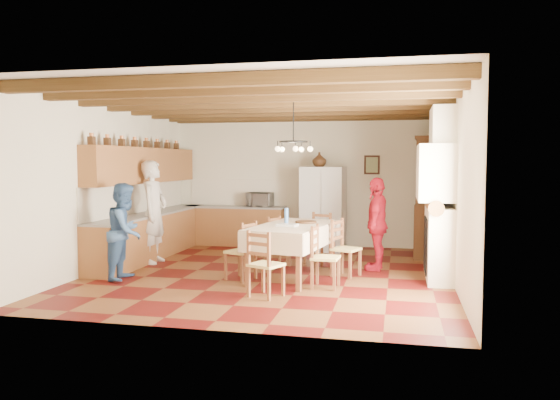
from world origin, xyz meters
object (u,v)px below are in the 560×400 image
Objects in this scene: person_woman_red at (377,224)px; microwave at (260,200)px; refrigerator at (323,209)px; hutch at (429,197)px; dining_table at (293,230)px; chair_right_far at (346,248)px; chair_end_far at (318,238)px; person_woman_blue at (125,231)px; person_man at (154,212)px; chair_right_near at (326,257)px; chair_left_near at (241,250)px; chair_end_near at (266,263)px; chair_left_far at (266,242)px.

microwave is at bearing -122.94° from person_woman_red.
hutch is at bearing -2.92° from refrigerator.
refrigerator is at bearing 87.90° from dining_table.
chair_right_far is 1.69× the size of microwave.
person_woman_red is at bearing 2.42° from chair_end_far.
hutch reaches higher than chair_end_far.
person_man is at bearing 2.11° from person_woman_blue.
chair_right_near is at bearing -113.27° from person_man.
person_woman_blue reaches higher than chair_left_near.
chair_end_near is 0.49× the size of person_man.
chair_right_far is at bearing -117.66° from hutch.
chair_right_far is 0.90m from person_woman_red.
refrigerator is 1.89× the size of chair_left_near.
person_man is (-2.83, 0.73, 0.17)m from dining_table.
chair_end_near is at bearing -117.48° from hutch.
person_man is at bearing -150.33° from chair_end_far.
person_woman_blue reaches higher than chair_end_far.
person_woman_blue is (-1.86, -0.36, 0.31)m from chair_left_near.
hutch is at bearing 156.50° from person_woman_red.
person_man is (-2.22, 0.13, 0.49)m from chair_left_far.
person_woman_red reaches higher than person_woman_blue.
chair_right_far is (0.74, -2.60, -0.43)m from refrigerator.
chair_left_near is 0.61× the size of person_woman_blue.
person_woman_blue reaches higher than chair_end_near.
person_woman_red is (1.94, 0.36, 0.34)m from chair_left_far.
refrigerator is at bearing -141.05° from person_woman_red.
hutch is at bearing -9.63° from chair_right_far.
refrigerator reaches higher than chair_right_near.
person_woman_red is 3.53m from microwave.
hutch is 2.52× the size of chair_right_far.
person_woman_blue is 2.78× the size of microwave.
dining_table is at bearing -127.11° from hutch.
person_woman_red reaches higher than chair_left_near.
chair_left_near is 1.00× the size of chair_end_near.
chair_left_near is at bearing -102.72° from refrigerator.
chair_end_far is (1.02, 1.64, 0.00)m from chair_left_near.
chair_end_far is at bearing 170.17° from chair_left_near.
person_man is 1.23× the size of person_woman_blue.
chair_left_near is (-0.91, -3.22, -0.43)m from refrigerator.
microwave is (-0.59, 3.54, 0.58)m from chair_left_near.
microwave is (1.44, 2.47, 0.08)m from person_man.
hutch is 4.74m from chair_end_near.
microwave is at bearing 31.96° from chair_right_near.
chair_left_far and chair_end_far have the same top height.
person_woman_red reaches higher than chair_right_near.
microwave reaches higher than chair_end_far.
chair_left_far is 2.01m from chair_end_near.
chair_end_near is at bearing 170.82° from chair_right_far.
chair_end_near is (-2.44, -4.00, -0.73)m from hutch.
chair_right_far is 0.61× the size of person_woman_blue.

